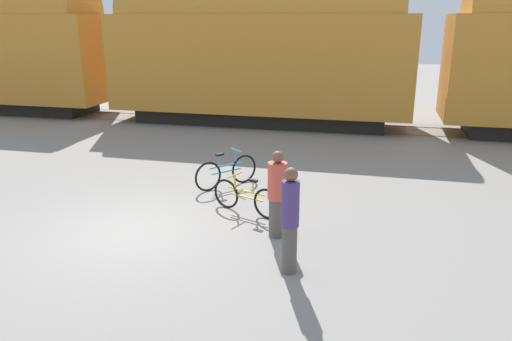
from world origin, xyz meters
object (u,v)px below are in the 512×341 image
at_px(bicycle_teal, 226,172).
at_px(person_in_red, 277,195).
at_px(freight_train, 259,48).
at_px(person_in_purple, 290,220).
at_px(bicycle_yellow, 246,198).

distance_m(bicycle_teal, person_in_red, 3.13).
bearing_deg(freight_train, bicycle_teal, -82.47).
relative_size(freight_train, bicycle_teal, 25.62).
height_order(bicycle_teal, person_in_purple, person_in_purple).
xyz_separation_m(person_in_purple, person_in_red, (-0.48, 1.34, -0.09)).
height_order(bicycle_yellow, person_in_red, person_in_red).
bearing_deg(freight_train, person_in_red, -74.78).
distance_m(person_in_purple, person_in_red, 1.42).
height_order(bicycle_yellow, person_in_purple, person_in_purple).
relative_size(bicycle_teal, person_in_purple, 0.79).
relative_size(bicycle_teal, bicycle_yellow, 0.87).
relative_size(freight_train, person_in_red, 21.64).
relative_size(bicycle_teal, person_in_red, 0.84).
distance_m(freight_train, bicycle_yellow, 9.81).
height_order(person_in_purple, person_in_red, person_in_purple).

